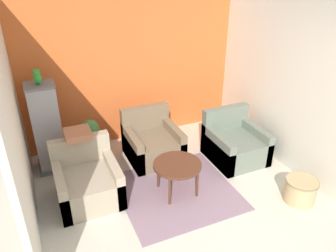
{
  "coord_description": "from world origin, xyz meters",
  "views": [
    {
      "loc": [
        -1.64,
        -2.2,
        3.05
      ],
      "look_at": [
        0.0,
        1.53,
        0.92
      ],
      "focal_mm": 35.0,
      "sensor_mm": 36.0,
      "label": 1
    }
  ],
  "objects_px": {
    "birdcage": "(47,129)",
    "wicker_basket": "(300,190)",
    "armchair_middle": "(152,143)",
    "armchair_right": "(235,144)",
    "parrot": "(37,77)",
    "coffee_table": "(177,166)",
    "armchair_left": "(87,182)",
    "potted_plant": "(90,136)"
  },
  "relations": [
    {
      "from": "armchair_right",
      "to": "wicker_basket",
      "type": "height_order",
      "value": "armchair_right"
    },
    {
      "from": "birdcage",
      "to": "wicker_basket",
      "type": "bearing_deg",
      "value": -36.23
    },
    {
      "from": "armchair_right",
      "to": "parrot",
      "type": "height_order",
      "value": "parrot"
    },
    {
      "from": "parrot",
      "to": "coffee_table",
      "type": "bearing_deg",
      "value": -41.49
    },
    {
      "from": "armchair_middle",
      "to": "parrot",
      "type": "relative_size",
      "value": 3.68
    },
    {
      "from": "birdcage",
      "to": "potted_plant",
      "type": "height_order",
      "value": "birdcage"
    },
    {
      "from": "armchair_right",
      "to": "potted_plant",
      "type": "bearing_deg",
      "value": 155.91
    },
    {
      "from": "birdcage",
      "to": "armchair_middle",
      "type": "bearing_deg",
      "value": -12.91
    },
    {
      "from": "coffee_table",
      "to": "armchair_right",
      "type": "relative_size",
      "value": 0.77
    },
    {
      "from": "armchair_left",
      "to": "armchair_middle",
      "type": "distance_m",
      "value": 1.36
    },
    {
      "from": "coffee_table",
      "to": "armchair_right",
      "type": "xyz_separation_m",
      "value": [
        1.26,
        0.44,
        -0.18
      ]
    },
    {
      "from": "coffee_table",
      "to": "wicker_basket",
      "type": "height_order",
      "value": "coffee_table"
    },
    {
      "from": "armchair_left",
      "to": "potted_plant",
      "type": "distance_m",
      "value": 1.07
    },
    {
      "from": "potted_plant",
      "to": "wicker_basket",
      "type": "xyz_separation_m",
      "value": [
        2.4,
        -2.26,
        -0.24
      ]
    },
    {
      "from": "wicker_basket",
      "to": "parrot",
      "type": "bearing_deg",
      "value": 143.74
    },
    {
      "from": "birdcage",
      "to": "parrot",
      "type": "height_order",
      "value": "parrot"
    },
    {
      "from": "armchair_left",
      "to": "birdcage",
      "type": "height_order",
      "value": "birdcage"
    },
    {
      "from": "birdcage",
      "to": "wicker_basket",
      "type": "xyz_separation_m",
      "value": [
        3.04,
        -2.23,
        -0.52
      ]
    },
    {
      "from": "parrot",
      "to": "birdcage",
      "type": "bearing_deg",
      "value": -90.0
    },
    {
      "from": "wicker_basket",
      "to": "coffee_table",
      "type": "bearing_deg",
      "value": 150.13
    },
    {
      "from": "birdcage",
      "to": "parrot",
      "type": "relative_size",
      "value": 5.95
    },
    {
      "from": "armchair_middle",
      "to": "potted_plant",
      "type": "height_order",
      "value": "armchair_middle"
    },
    {
      "from": "parrot",
      "to": "potted_plant",
      "type": "relative_size",
      "value": 0.34
    },
    {
      "from": "armchair_right",
      "to": "coffee_table",
      "type": "bearing_deg",
      "value": -160.79
    },
    {
      "from": "armchair_middle",
      "to": "potted_plant",
      "type": "distance_m",
      "value": 1.03
    },
    {
      "from": "armchair_right",
      "to": "wicker_basket",
      "type": "xyz_separation_m",
      "value": [
        0.22,
        -1.29,
        -0.08
      ]
    },
    {
      "from": "birdcage",
      "to": "wicker_basket",
      "type": "height_order",
      "value": "birdcage"
    },
    {
      "from": "potted_plant",
      "to": "armchair_right",
      "type": "bearing_deg",
      "value": -24.09
    },
    {
      "from": "parrot",
      "to": "armchair_middle",
      "type": "bearing_deg",
      "value": -12.98
    },
    {
      "from": "armchair_middle",
      "to": "parrot",
      "type": "distance_m",
      "value": 2.05
    },
    {
      "from": "coffee_table",
      "to": "parrot",
      "type": "relative_size",
      "value": 2.85
    },
    {
      "from": "armchair_middle",
      "to": "armchair_right",
      "type": "bearing_deg",
      "value": -24.87
    },
    {
      "from": "coffee_table",
      "to": "parrot",
      "type": "bearing_deg",
      "value": 138.51
    },
    {
      "from": "armchair_left",
      "to": "armchair_middle",
      "type": "height_order",
      "value": "same"
    },
    {
      "from": "coffee_table",
      "to": "potted_plant",
      "type": "xyz_separation_m",
      "value": [
        -0.92,
        1.41,
        -0.02
      ]
    },
    {
      "from": "coffee_table",
      "to": "armchair_left",
      "type": "xyz_separation_m",
      "value": [
        -1.19,
        0.4,
        -0.18
      ]
    },
    {
      "from": "wicker_basket",
      "to": "potted_plant",
      "type": "bearing_deg",
      "value": 136.68
    },
    {
      "from": "armchair_left",
      "to": "parrot",
      "type": "height_order",
      "value": "parrot"
    },
    {
      "from": "armchair_middle",
      "to": "wicker_basket",
      "type": "distance_m",
      "value": 2.38
    },
    {
      "from": "armchair_middle",
      "to": "birdcage",
      "type": "height_order",
      "value": "birdcage"
    },
    {
      "from": "wicker_basket",
      "to": "armchair_middle",
      "type": "bearing_deg",
      "value": 128.15
    },
    {
      "from": "coffee_table",
      "to": "armchair_right",
      "type": "height_order",
      "value": "armchair_right"
    }
  ]
}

